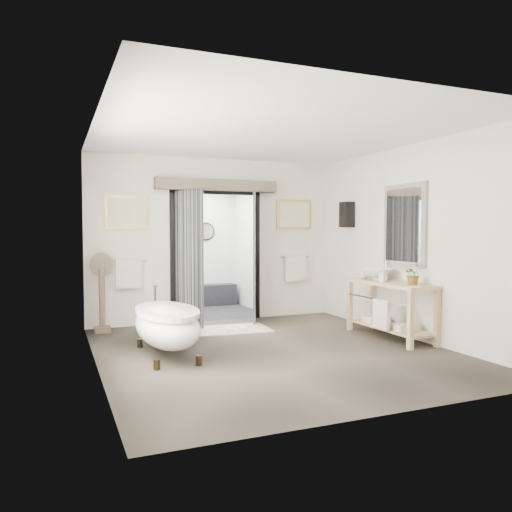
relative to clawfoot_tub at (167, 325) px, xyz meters
name	(u,v)px	position (x,y,z in m)	size (l,w,h in m)	color
ground_plane	(273,351)	(1.37, -0.29, -0.41)	(5.00, 5.00, 0.00)	brown
room_shell	(275,212)	(1.33, -0.41, 1.45)	(4.52, 5.02, 2.91)	beige
shower_room	(194,265)	(1.37, 3.71, 0.50)	(2.22, 2.01, 2.51)	black
back_wall_dressing	(219,234)	(1.37, 2.03, 1.16)	(3.82, 0.78, 2.52)	black
clawfoot_tub	(167,325)	(0.00, 0.00, 0.00)	(0.76, 1.71, 0.83)	#2F2316
vanity	(389,305)	(3.32, -0.20, 0.10)	(0.57, 1.60, 0.85)	tan
pedestal_mirror	(102,298)	(-0.63, 1.91, 0.14)	(0.37, 0.24, 1.26)	brown
rug	(232,329)	(1.35, 1.30, -0.40)	(1.20, 0.80, 0.01)	beige
slippers	(236,329)	(1.35, 1.15, -0.37)	(0.39, 0.27, 0.05)	white
basin	(376,274)	(3.31, 0.11, 0.53)	(0.52, 0.52, 0.18)	white
plant	(413,274)	(3.39, -0.65, 0.59)	(0.26, 0.23, 0.29)	gray
soap_bottle_a	(383,276)	(3.20, -0.19, 0.54)	(0.09, 0.09, 0.19)	gray
soap_bottle_b	(364,273)	(3.25, 0.36, 0.53)	(0.14, 0.14, 0.18)	gray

